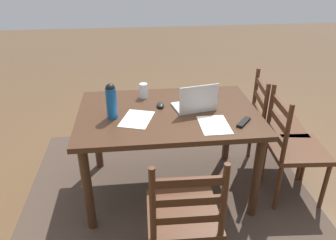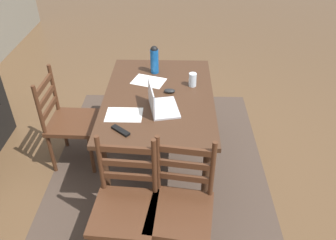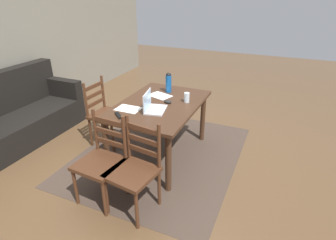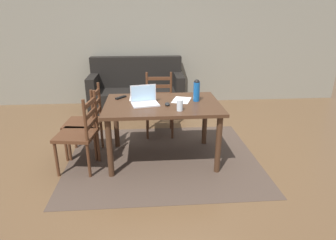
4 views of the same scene
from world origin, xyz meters
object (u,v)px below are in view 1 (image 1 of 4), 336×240
object	(u,v)px
dining_table	(168,122)
chair_far_head	(184,217)
chair_left_far	(293,148)
drinking_glass	(144,91)
computer_mouse	(160,105)
laptop	(196,103)
chair_left_near	(274,126)
tv_remote	(244,122)
water_bottle	(111,100)

from	to	relation	value
dining_table	chair_far_head	distance (m)	0.88
chair_left_far	drinking_glass	bearing A→B (deg)	-22.61
dining_table	computer_mouse	bearing A→B (deg)	-60.32
laptop	chair_left_near	bearing A→B (deg)	-166.47
dining_table	chair_left_near	distance (m)	1.04
chair_left_far	tv_remote	size ratio (longest dim) A/B	5.59
chair_left_near	computer_mouse	size ratio (longest dim) A/B	9.50
dining_table	computer_mouse	distance (m)	0.16
laptop	water_bottle	size ratio (longest dim) A/B	1.29
chair_left_far	computer_mouse	world-z (taller)	chair_left_far
chair_far_head	computer_mouse	distance (m)	1.00
laptop	chair_far_head	bearing A→B (deg)	75.48
dining_table	water_bottle	size ratio (longest dim) A/B	5.14
chair_far_head	chair_left_near	distance (m)	1.45
chair_left_far	chair_left_near	xyz separation A→B (m)	(-0.00, -0.39, 0.00)
laptop	drinking_glass	distance (m)	0.50
dining_table	drinking_glass	size ratio (longest dim) A/B	11.26
chair_far_head	laptop	size ratio (longest dim) A/B	2.65
chair_left_near	water_bottle	bearing A→B (deg)	10.25
drinking_glass	tv_remote	bearing A→B (deg)	141.54
drinking_glass	computer_mouse	xyz separation A→B (m)	(-0.13, 0.21, -0.05)
laptop	tv_remote	distance (m)	0.42
dining_table	computer_mouse	world-z (taller)	computer_mouse
dining_table	water_bottle	bearing A→B (deg)	8.01
dining_table	chair_far_head	xyz separation A→B (m)	(0.00, 0.85, -0.20)
dining_table	chair_left_far	xyz separation A→B (m)	(-1.00, 0.19, -0.20)
chair_far_head	chair_left_near	xyz separation A→B (m)	(-1.00, -1.05, 0.00)
chair_left_far	chair_far_head	xyz separation A→B (m)	(1.00, 0.66, 0.00)
dining_table	chair_left_near	bearing A→B (deg)	-168.79
chair_left_near	tv_remote	distance (m)	0.73
chair_far_head	laptop	distance (m)	0.96
dining_table	chair_left_far	distance (m)	1.04
chair_left_near	tv_remote	world-z (taller)	chair_left_near
water_bottle	drinking_glass	size ratio (longest dim) A/B	2.19
tv_remote	water_bottle	bearing A→B (deg)	-151.57
chair_far_head	laptop	world-z (taller)	laptop
chair_left_far	chair_left_near	size ratio (longest dim) A/B	1.00
chair_far_head	tv_remote	size ratio (longest dim) A/B	5.59
chair_far_head	chair_left_near	bearing A→B (deg)	-133.64
dining_table	laptop	world-z (taller)	laptop
laptop	computer_mouse	xyz separation A→B (m)	(0.28, -0.08, -0.04)
chair_left_near	water_bottle	distance (m)	1.53
laptop	computer_mouse	bearing A→B (deg)	-16.65
drinking_glass	tv_remote	world-z (taller)	drinking_glass
chair_left_near	laptop	xyz separation A→B (m)	(0.78, 0.19, 0.36)
chair_far_head	chair_left_near	world-z (taller)	same
computer_mouse	chair_left_far	bearing A→B (deg)	165.80
laptop	dining_table	bearing A→B (deg)	2.85
chair_left_near	laptop	world-z (taller)	laptop
laptop	water_bottle	distance (m)	0.67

